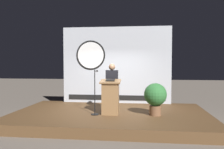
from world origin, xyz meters
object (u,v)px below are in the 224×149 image
(microphone_stand, at_px, (95,99))
(potted_plant, at_px, (155,96))
(podium, at_px, (110,97))
(speaker_person, at_px, (112,87))

(microphone_stand, relative_size, potted_plant, 1.41)
(podium, bearing_deg, speaker_person, 91.39)
(podium, xyz_separation_m, speaker_person, (-0.01, 0.48, 0.27))
(podium, relative_size, speaker_person, 0.69)
(podium, height_order, speaker_person, speaker_person)
(speaker_person, height_order, microphone_stand, speaker_person)
(microphone_stand, bearing_deg, potted_plant, 3.31)
(speaker_person, relative_size, microphone_stand, 1.14)
(microphone_stand, height_order, potted_plant, microphone_stand)
(podium, relative_size, potted_plant, 1.11)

